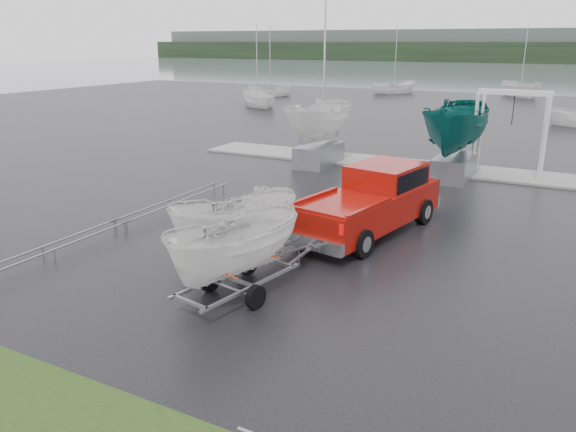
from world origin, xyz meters
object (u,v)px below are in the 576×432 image
Objects in this scene: trailer_hitched at (235,197)px; boat_hoist at (512,121)px; pickup_truck at (374,198)px; trailer_parked at (235,178)px.

boat_hoist is (4.22, 17.54, -0.01)m from trailer_hitched.
pickup_truck is at bearing 90.00° from trailer_hitched.
boat_hoist is at bearing 94.34° from trailer_parked.
trailer_hitched is at bearing -90.00° from pickup_truck.
boat_hoist is (5.43, 15.68, 0.07)m from trailer_parked.
trailer_parked is 16.59m from boat_hoist.
boat_hoist is at bearing 86.94° from trailer_hitched.
pickup_truck is 11.31m from boat_hoist.
trailer_hitched reaches higher than boat_hoist.
trailer_parked reaches higher than boat_hoist.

